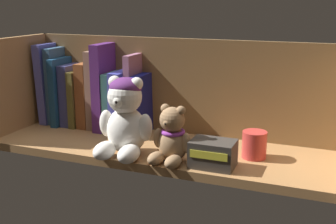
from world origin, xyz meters
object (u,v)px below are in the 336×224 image
at_px(book_8, 116,100).
at_px(book_4, 81,98).
at_px(book_7, 107,86).
at_px(book_1, 58,85).
at_px(small_product_box, 213,154).
at_px(teddy_bear_larger, 125,118).
at_px(teddy_bear_smaller, 172,138).
at_px(book_11, 143,103).
at_px(book_3, 73,94).
at_px(book_9, 126,100).
at_px(pillar_candle, 254,145).
at_px(book_2, 65,90).
at_px(book_6, 98,89).
at_px(book_0, 50,83).
at_px(book_10, 135,93).
at_px(book_5, 89,94).

bearing_deg(book_8, book_4, 180.00).
height_order(book_7, book_8, book_7).
distance_m(book_1, small_product_box, 0.55).
distance_m(book_1, teddy_bear_larger, 0.35).
xyz_separation_m(book_7, teddy_bear_smaller, (0.26, -0.18, -0.06)).
bearing_deg(teddy_bear_larger, book_4, 142.60).
bearing_deg(book_4, book_11, 0.00).
distance_m(book_3, teddy_bear_larger, 0.31).
height_order(book_1, book_4, book_1).
bearing_deg(teddy_bear_larger, book_1, 150.16).
distance_m(book_7, book_9, 0.07).
distance_m(book_11, teddy_bear_larger, 0.18).
relative_size(book_7, teddy_bear_larger, 1.30).
bearing_deg(book_7, teddy_bear_larger, -50.59).
height_order(pillar_candle, small_product_box, pillar_candle).
xyz_separation_m(book_3, teddy_bear_larger, (0.25, -0.17, -0.00)).
bearing_deg(book_2, book_4, 0.00).
bearing_deg(small_product_box, book_7, 153.70).
height_order(teddy_bear_larger, teddy_bear_smaller, teddy_bear_larger).
xyz_separation_m(book_11, teddy_bear_larger, (0.03, -0.17, 0.01)).
bearing_deg(book_2, book_6, 0.00).
xyz_separation_m(book_0, book_9, (0.25, 0.00, -0.03)).
relative_size(book_6, book_7, 0.92).
relative_size(book_1, book_10, 1.03).
bearing_deg(book_10, pillar_candle, -14.45).
xyz_separation_m(teddy_bear_larger, small_product_box, (0.21, 0.00, -0.06)).
xyz_separation_m(book_4, book_6, (0.06, 0.00, 0.03)).
xyz_separation_m(book_9, teddy_bear_smaller, (0.20, -0.18, -0.03)).
height_order(book_3, book_4, book_3).
distance_m(teddy_bear_larger, pillar_candle, 0.30).
bearing_deg(book_5, book_7, 0.00).
height_order(book_2, book_3, book_2).
bearing_deg(book_7, book_1, 180.00).
distance_m(book_3, book_6, 0.09).
height_order(book_1, book_10, book_1).
height_order(book_6, book_7, book_7).
bearing_deg(book_11, book_2, -180.00).
bearing_deg(book_6, book_0, 180.00).
bearing_deg(book_2, teddy_bear_smaller, -24.35).
bearing_deg(book_10, small_product_box, -33.08).
relative_size(book_3, pillar_candle, 2.80).
xyz_separation_m(book_4, book_8, (0.11, -0.00, 0.00)).
xyz_separation_m(book_3, book_4, (0.03, 0.00, -0.01)).
bearing_deg(book_8, book_6, 180.00).
bearing_deg(book_7, book_3, 180.00).
relative_size(book_5, book_9, 1.08).
xyz_separation_m(book_2, book_11, (0.25, 0.00, -0.02)).
distance_m(book_5, book_10, 0.14).
bearing_deg(teddy_bear_smaller, book_11, 129.88).
relative_size(book_11, teddy_bear_larger, 0.87).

